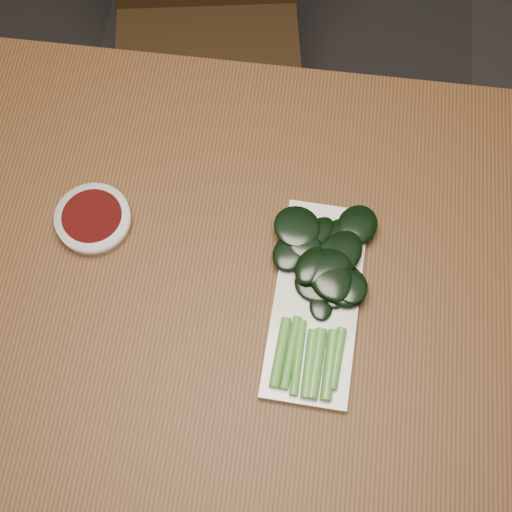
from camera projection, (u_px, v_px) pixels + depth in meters
The scene contains 6 objects.
ground at pixel (239, 396), 1.72m from camera, with size 6.00×6.00×0.00m, color #292727.
table at pixel (229, 301), 1.10m from camera, with size 1.40×0.80×0.75m.
chair_far at pixel (206, 29), 1.56m from camera, with size 0.47×0.47×0.89m.
sauce_bowl at pixel (93, 219), 1.06m from camera, with size 0.11×0.11×0.03m.
serving_plate at pixel (316, 301), 1.02m from camera, with size 0.13×0.31×0.01m.
gai_lan at pixel (326, 274), 1.01m from camera, with size 0.18×0.31×0.03m.
Camera 1 is at (0.09, -0.37, 1.72)m, focal length 50.00 mm.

